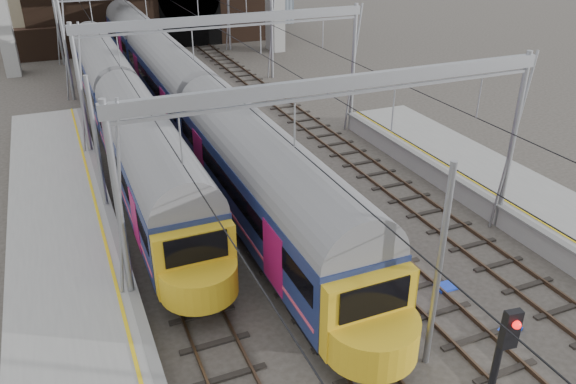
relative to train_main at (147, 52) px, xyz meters
name	(u,v)px	position (x,y,z in m)	size (l,w,h in m)	color
tracks	(275,193)	(2.00, -22.94, -2.65)	(14.40, 80.00, 0.22)	#4C3828
overhead_line	(230,40)	(2.00, -16.46, 3.90)	(16.80, 80.00, 8.00)	gray
retaining_wall	(153,5)	(3.40, 13.99, 1.67)	(28.00, 2.75, 9.00)	#312016
train_main	(147,52)	(0.00, 0.00, 0.00)	(3.10, 71.49, 5.23)	black
train_second	(122,109)	(-4.00, -13.93, -0.10)	(2.93, 33.92, 5.00)	black
signal_near_centre	(495,379)	(0.71, -39.84, 0.67)	(0.40, 0.48, 5.36)	black
equip_cover_a	(446,287)	(5.05, -32.96, -2.62)	(0.80, 0.57, 0.09)	blue
equip_cover_b	(360,350)	(0.30, -34.73, -2.62)	(0.81, 0.57, 0.10)	blue
equip_cover_c	(510,330)	(5.55, -35.86, -2.62)	(0.78, 0.55, 0.09)	blue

